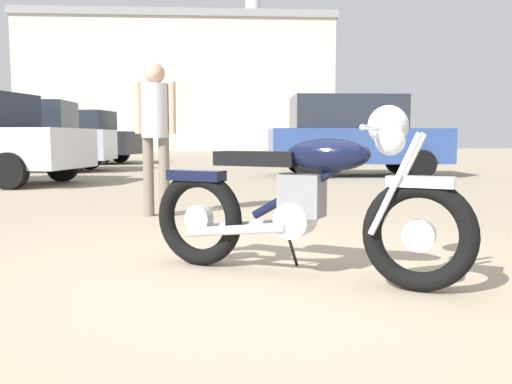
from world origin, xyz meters
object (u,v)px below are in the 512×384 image
at_px(bystander, 155,123).
at_px(blue_hatchback_right, 353,135).
at_px(red_hatchback_near, 63,135).
at_px(vintage_motorcycle, 309,198).
at_px(silver_sedan_mid, 30,135).

relative_size(bystander, blue_hatchback_right, 0.42).
bearing_deg(red_hatchback_near, vintage_motorcycle, -59.28).
height_order(vintage_motorcycle, red_hatchback_near, red_hatchback_near).
height_order(vintage_motorcycle, blue_hatchback_right, blue_hatchback_right).
distance_m(blue_hatchback_right, red_hatchback_near, 10.42).
bearing_deg(silver_sedan_mid, blue_hatchback_right, -14.03).
xyz_separation_m(bystander, silver_sedan_mid, (-4.74, 7.85, -0.10)).
bearing_deg(bystander, vintage_motorcycle, -143.54).
distance_m(bystander, red_hatchback_near, 13.28).
xyz_separation_m(bystander, blue_hatchback_right, (3.22, 6.32, -0.10)).
height_order(blue_hatchback_right, red_hatchback_near, blue_hatchback_right).
relative_size(bystander, red_hatchback_near, 0.34).
distance_m(vintage_motorcycle, silver_sedan_mid, 12.15).
bearing_deg(vintage_motorcycle, silver_sedan_mid, 146.06).
xyz_separation_m(vintage_motorcycle, silver_sedan_mid, (-6.18, 10.45, 0.43)).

